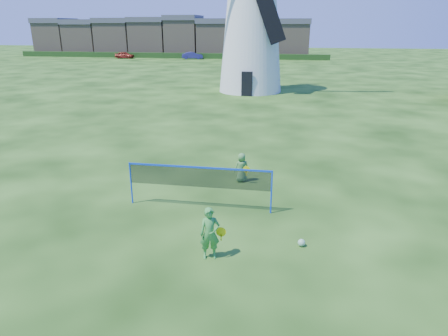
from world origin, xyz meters
TOP-DOWN VIEW (x-y plane):
  - ground at (0.00, 0.00)m, footprint 220.00×220.00m
  - windmill at (-1.68, 27.07)m, footprint 14.23×5.98m
  - badminton_net at (-0.65, 0.37)m, footprint 5.05×0.05m
  - player_girl at (0.35, -2.73)m, footprint 0.73×0.50m
  - player_boy at (0.49, 3.14)m, footprint 0.71×0.58m
  - play_ball at (2.86, -1.68)m, footprint 0.22×0.22m
  - terraced_houses at (-23.41, 72.00)m, footprint 57.43×8.40m
  - hedge at (-22.00, 66.00)m, footprint 62.00×0.80m
  - car_left at (-29.95, 63.74)m, footprint 3.80×1.73m
  - car_right at (-16.62, 64.38)m, footprint 4.15×2.17m

SIDE VIEW (x-z plane):
  - ground at x=0.00m, z-range 0.00..0.00m
  - play_ball at x=2.86m, z-range 0.00..0.22m
  - hedge at x=-22.00m, z-range 0.00..1.00m
  - player_boy at x=0.49m, z-range 0.00..1.21m
  - car_left at x=-29.95m, z-range 0.00..1.26m
  - car_right at x=-16.62m, z-range 0.00..1.30m
  - player_girl at x=0.35m, z-range 0.00..1.50m
  - badminton_net at x=-0.65m, z-range 0.36..1.91m
  - terraced_houses at x=-23.41m, z-range -0.20..7.78m
  - windmill at x=-1.68m, z-range -3.04..15.61m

